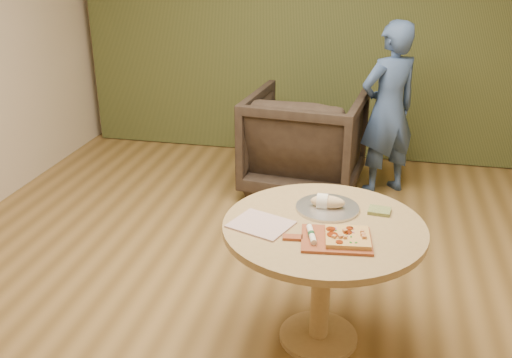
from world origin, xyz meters
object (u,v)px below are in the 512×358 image
object	(u,v)px
pizza_paddle	(334,239)
serving_tray	(327,208)
person_standing	(388,110)
cutlery_roll	(311,234)
pedestal_table	(323,247)
flatbread_pizza	(347,237)
bread_roll	(326,202)
armchair	(305,137)

from	to	relation	value
pizza_paddle	serving_tray	world-z (taller)	serving_tray
person_standing	cutlery_roll	bearing A→B (deg)	44.79
person_standing	pizza_paddle	bearing A→B (deg)	47.44
pedestal_table	flatbread_pizza	bearing A→B (deg)	-50.83
pizza_paddle	person_standing	bearing A→B (deg)	77.20
pedestal_table	cutlery_roll	size ratio (longest dim) A/B	5.51
pizza_paddle	cutlery_roll	xyz separation A→B (m)	(-0.11, -0.01, 0.02)
cutlery_roll	bread_roll	world-z (taller)	bread_roll
serving_tray	pizza_paddle	bearing A→B (deg)	-78.90
flatbread_pizza	armchair	size ratio (longest dim) A/B	0.24
cutlery_roll	person_standing	bearing A→B (deg)	65.96
pizza_paddle	serving_tray	xyz separation A→B (m)	(-0.07, 0.36, -0.00)
flatbread_pizza	cutlery_roll	world-z (taller)	flatbread_pizza
cutlery_roll	bread_roll	distance (m)	0.37
cutlery_roll	armchair	size ratio (longest dim) A/B	0.20
pedestal_table	cutlery_roll	xyz separation A→B (m)	(-0.05, -0.18, 0.17)
bread_roll	serving_tray	bearing A→B (deg)	0.00
armchair	flatbread_pizza	bearing A→B (deg)	108.56
flatbread_pizza	bread_roll	size ratio (longest dim) A/B	1.26
serving_tray	armchair	xyz separation A→B (m)	(-0.38, 1.93, -0.25)
pedestal_table	pizza_paddle	xyz separation A→B (m)	(0.07, -0.17, 0.15)
pedestal_table	cutlery_roll	world-z (taller)	cutlery_roll
cutlery_roll	armchair	distance (m)	2.34
flatbread_pizza	armchair	bearing A→B (deg)	102.73
serving_tray	bread_roll	distance (m)	0.04
pedestal_table	serving_tray	xyz separation A→B (m)	(-0.00, 0.19, 0.15)
pedestal_table	person_standing	xyz separation A→B (m)	(0.32, 2.22, 0.16)
cutlery_roll	armchair	xyz separation A→B (m)	(-0.34, 2.30, -0.28)
armchair	person_standing	distance (m)	0.76
flatbread_pizza	serving_tray	world-z (taller)	flatbread_pizza
serving_tray	person_standing	bearing A→B (deg)	80.98
armchair	person_standing	size ratio (longest dim) A/B	0.66
person_standing	serving_tray	bearing A→B (deg)	44.45
flatbread_pizza	bread_roll	xyz separation A→B (m)	(-0.14, 0.35, 0.02)
serving_tray	armchair	world-z (taller)	armchair
cutlery_roll	serving_tray	distance (m)	0.37
bread_roll	cutlery_roll	bearing A→B (deg)	-95.44
flatbread_pizza	person_standing	distance (m)	2.39
cutlery_roll	person_standing	size ratio (longest dim) A/B	0.13
bread_roll	person_standing	world-z (taller)	person_standing
cutlery_roll	person_standing	xyz separation A→B (m)	(0.37, 2.40, -0.01)
serving_tray	armchair	distance (m)	1.98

